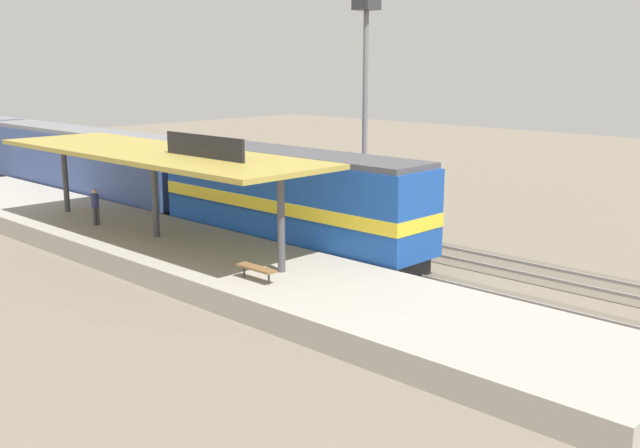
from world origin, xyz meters
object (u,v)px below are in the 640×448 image
Objects in this scene: locomotive at (290,199)px; light_mast at (366,62)px; platform_bench at (256,268)px; passenger_carriage_front at (85,164)px; person_waiting at (95,205)px.

locomotive is 10.10m from light_mast.
platform_bench is 16.95m from light_mast.
passenger_carriage_front reaches higher than platform_bench.
platform_bench is 23.35m from passenger_carriage_front.
locomotive is at bearing -90.00° from passenger_carriage_front.
person_waiting is at bearing 124.30° from locomotive.
platform_bench is 0.15× the size of light_mast.
light_mast is 15.53m from person_waiting.
passenger_carriage_front is 11.70× the size of person_waiting.
person_waiting is at bearing 157.68° from light_mast.
passenger_carriage_front is (6.00, 22.55, 0.97)m from platform_bench.
platform_bench is 0.99× the size of person_waiting.
passenger_carriage_front is 1.71× the size of light_mast.
locomotive is 9.30m from person_waiting.
passenger_carriage_front reaches higher than person_waiting.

